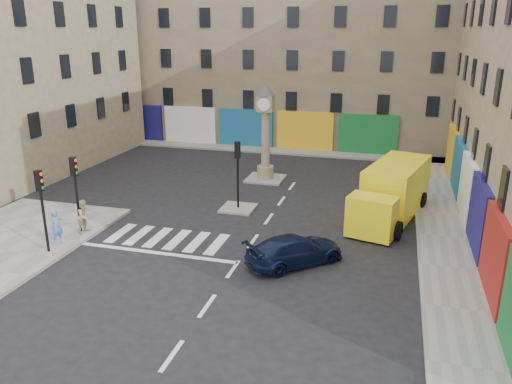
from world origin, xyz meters
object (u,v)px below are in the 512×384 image
at_px(clock_pillar, 266,127).
at_px(pedestrian_blue, 57,227).
at_px(pedestrian_tan, 85,216).
at_px(traffic_light_island, 238,164).
at_px(traffic_light_left_near, 41,198).
at_px(traffic_light_left_far, 75,182).
at_px(yellow_van, 392,192).
at_px(navy_sedan, 295,250).

distance_m(clock_pillar, pedestrian_blue, 14.69).
xyz_separation_m(clock_pillar, pedestrian_tan, (-6.00, -11.39, -2.59)).
bearing_deg(traffic_light_island, traffic_light_left_near, -128.93).
distance_m(traffic_light_left_far, traffic_light_island, 8.30).
distance_m(yellow_van, pedestrian_blue, 16.63).
xyz_separation_m(traffic_light_left_far, clock_pillar, (6.30, 11.40, 0.93)).
height_order(clock_pillar, pedestrian_blue, clock_pillar).
bearing_deg(navy_sedan, traffic_light_left_near, 56.82).
distance_m(navy_sedan, yellow_van, 7.92).
bearing_deg(yellow_van, navy_sedan, -104.03).
height_order(traffic_light_island, clock_pillar, clock_pillar).
bearing_deg(pedestrian_tan, yellow_van, -50.80).
xyz_separation_m(clock_pillar, navy_sedan, (4.34, -11.79, -2.92)).
relative_size(traffic_light_island, pedestrian_tan, 2.28).
distance_m(navy_sedan, pedestrian_tan, 10.36).
bearing_deg(navy_sedan, pedestrian_blue, 52.48).
xyz_separation_m(traffic_light_left_near, yellow_van, (14.43, 8.92, -1.25)).
height_order(traffic_light_left_near, pedestrian_blue, traffic_light_left_near).
xyz_separation_m(navy_sedan, pedestrian_tan, (-10.34, 0.39, 0.34)).
height_order(yellow_van, pedestrian_blue, yellow_van).
xyz_separation_m(traffic_light_left_far, yellow_van, (14.43, 6.52, -1.25)).
distance_m(traffic_light_left_near, pedestrian_tan, 2.93).
bearing_deg(yellow_van, pedestrian_blue, -136.12).
bearing_deg(yellow_van, clock_pillar, 163.77).
relative_size(traffic_light_left_near, pedestrian_blue, 2.26).
height_order(navy_sedan, pedestrian_tan, pedestrian_tan).
bearing_deg(clock_pillar, traffic_light_left_far, -118.94).
height_order(traffic_light_left_far, pedestrian_tan, traffic_light_left_far).
bearing_deg(traffic_light_left_near, yellow_van, 31.72).
xyz_separation_m(traffic_light_left_near, navy_sedan, (10.64, 2.01, -2.00)).
relative_size(yellow_van, pedestrian_tan, 4.87).
height_order(traffic_light_left_far, yellow_van, traffic_light_left_far).
xyz_separation_m(pedestrian_blue, pedestrian_tan, (0.38, 1.59, -0.01)).
height_order(traffic_light_island, yellow_van, traffic_light_island).
bearing_deg(pedestrian_blue, traffic_light_island, -20.61).
xyz_separation_m(traffic_light_island, navy_sedan, (4.34, -5.79, -1.97)).
distance_m(traffic_light_left_far, yellow_van, 15.89).
distance_m(clock_pillar, navy_sedan, 12.90).
xyz_separation_m(navy_sedan, yellow_van, (3.79, 6.91, 0.75)).
distance_m(traffic_light_left_near, traffic_light_island, 10.03).
height_order(traffic_light_left_far, pedestrian_blue, traffic_light_left_far).
bearing_deg(pedestrian_tan, pedestrian_blue, -179.12).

